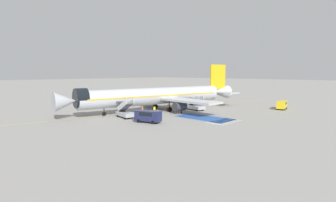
% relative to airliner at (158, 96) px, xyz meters
% --- Properties ---
extents(ground_plane, '(600.00, 600.00, 0.00)m').
position_rel_airliner_xyz_m(ground_plane, '(-2.42, 0.38, -3.47)').
color(ground_plane, gray).
extents(apron_leadline_yellow, '(78.77, 15.71, 0.01)m').
position_rel_airliner_xyz_m(apron_leadline_yellow, '(-0.60, 0.12, -3.46)').
color(apron_leadline_yellow, gold).
rests_on(apron_leadline_yellow, ground_plane).
extents(apron_stand_patch_blue, '(5.56, 11.34, 0.01)m').
position_rel_airliner_xyz_m(apron_stand_patch_blue, '(-0.60, -13.84, -3.46)').
color(apron_stand_patch_blue, '#2856A8').
rests_on(apron_stand_patch_blue, ground_plane).
extents(apron_walkway_bar_0, '(0.44, 3.60, 0.01)m').
position_rel_airliner_xyz_m(apron_walkway_bar_0, '(-4.20, -18.79, -3.46)').
color(apron_walkway_bar_0, silver).
rests_on(apron_walkway_bar_0, ground_plane).
extents(apron_walkway_bar_1, '(0.44, 3.60, 0.01)m').
position_rel_airliner_xyz_m(apron_walkway_bar_1, '(-3.00, -18.79, -3.46)').
color(apron_walkway_bar_1, silver).
rests_on(apron_walkway_bar_1, ground_plane).
extents(apron_walkway_bar_2, '(0.44, 3.60, 0.01)m').
position_rel_airliner_xyz_m(apron_walkway_bar_2, '(-1.80, -18.79, -3.46)').
color(apron_walkway_bar_2, silver).
rests_on(apron_walkway_bar_2, ground_plane).
extents(apron_walkway_bar_3, '(0.44, 3.60, 0.01)m').
position_rel_airliner_xyz_m(apron_walkway_bar_3, '(-0.60, -18.79, -3.46)').
color(apron_walkway_bar_3, silver).
rests_on(apron_walkway_bar_3, ground_plane).
extents(apron_walkway_bar_4, '(0.44, 3.60, 0.01)m').
position_rel_airliner_xyz_m(apron_walkway_bar_4, '(0.60, -18.79, -3.46)').
color(apron_walkway_bar_4, silver).
rests_on(apron_walkway_bar_4, ground_plane).
extents(apron_walkway_bar_5, '(0.44, 3.60, 0.01)m').
position_rel_airliner_xyz_m(apron_walkway_bar_5, '(1.80, -18.79, -3.46)').
color(apron_walkway_bar_5, silver).
rests_on(apron_walkway_bar_5, ground_plane).
extents(airliner, '(46.18, 31.10, 11.06)m').
position_rel_airliner_xyz_m(airliner, '(0.00, 0.00, 0.00)').
color(airliner, '#B7BCC4').
rests_on(airliner, ground_plane).
extents(boarding_stairs_forward, '(3.09, 5.50, 3.89)m').
position_rel_airliner_xyz_m(boarding_stairs_forward, '(-11.25, -2.36, -2.49)').
color(boarding_stairs_forward, '#ADB2BA').
rests_on(boarding_stairs_forward, ground_plane).
extents(boarding_stairs_aft, '(3.09, 5.50, 3.64)m').
position_rel_airliner_xyz_m(boarding_stairs_aft, '(6.54, -5.86, -2.52)').
color(boarding_stairs_aft, '#ADB2BA').
rests_on(boarding_stairs_aft, ground_plane).
extents(fuel_tanker, '(10.84, 3.11, 3.44)m').
position_rel_airliner_xyz_m(fuel_tanker, '(6.57, 23.53, -1.73)').
color(fuel_tanker, '#38383D').
rests_on(fuel_tanker, ground_plane).
extents(service_van_0, '(3.14, 5.06, 2.15)m').
position_rel_airliner_xyz_m(service_van_0, '(-11.64, -9.56, -2.18)').
color(service_van_0, '#1E234C').
rests_on(service_van_0, ground_plane).
extents(service_van_1, '(4.71, 2.78, 2.03)m').
position_rel_airliner_xyz_m(service_van_1, '(22.28, -20.24, -2.24)').
color(service_van_1, yellow).
rests_on(service_van_1, ground_plane).
extents(ground_crew_0, '(0.25, 0.44, 1.61)m').
position_rel_airliner_xyz_m(ground_crew_0, '(0.27, -7.05, -2.54)').
color(ground_crew_0, black).
rests_on(ground_crew_0, ground_plane).
extents(ground_crew_1, '(0.47, 0.46, 1.79)m').
position_rel_airliner_xyz_m(ground_crew_1, '(0.07, -3.20, -2.43)').
color(ground_crew_1, '#191E38').
rests_on(ground_crew_1, ground_plane).
extents(ground_crew_2, '(0.48, 0.45, 1.82)m').
position_rel_airliner_xyz_m(ground_crew_2, '(-6.36, -1.82, -2.41)').
color(ground_crew_2, '#191E38').
rests_on(ground_crew_2, ground_plane).
extents(ground_crew_3, '(0.49, 0.42, 1.78)m').
position_rel_airliner_xyz_m(ground_crew_3, '(-4.25, -3.27, -2.44)').
color(ground_crew_3, black).
rests_on(ground_crew_3, ground_plane).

